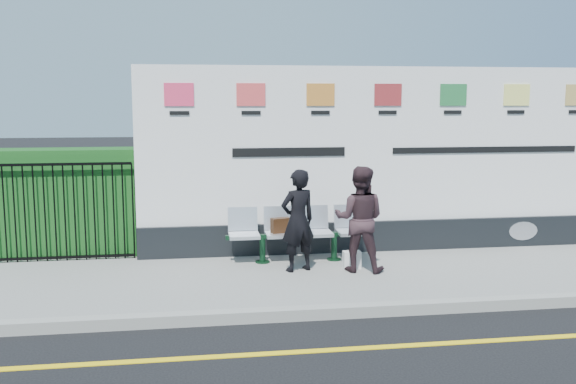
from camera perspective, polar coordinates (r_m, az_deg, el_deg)
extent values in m
plane|color=black|center=(7.25, 13.63, -12.98)|extent=(80.00, 80.00, 0.00)
cube|color=gray|center=(9.47, 7.92, -7.38)|extent=(14.00, 3.00, 0.12)
cube|color=gray|center=(8.10, 10.96, -10.08)|extent=(14.00, 0.18, 0.14)
cube|color=yellow|center=(7.25, 13.63, -12.95)|extent=(14.00, 0.10, 0.01)
cube|color=black|center=(10.79, 8.48, -3.76)|extent=(8.00, 0.30, 0.50)
cube|color=white|center=(10.59, 8.65, 4.21)|extent=(8.00, 0.14, 2.50)
cube|color=#184F19|center=(10.84, -18.82, -0.83)|extent=(2.35, 0.70, 1.70)
imported|color=black|center=(9.26, 0.88, -2.55)|extent=(0.63, 0.53, 1.49)
imported|color=#342227|center=(9.32, 6.37, -2.39)|extent=(0.90, 0.81, 1.53)
cube|color=black|center=(9.79, -0.66, -2.98)|extent=(0.31, 0.20, 0.23)
cube|color=white|center=(9.57, 5.69, -6.01)|extent=(0.26, 0.15, 0.26)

